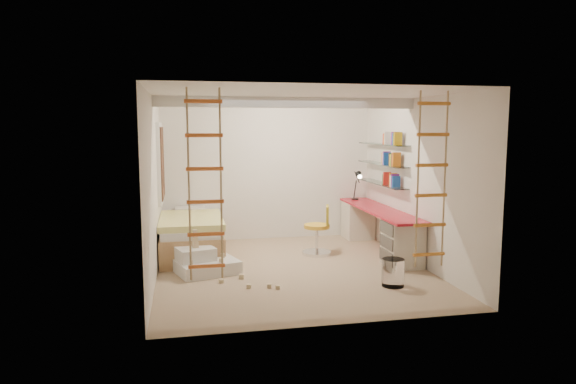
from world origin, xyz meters
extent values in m
plane|color=tan|center=(0.00, 0.00, 0.00)|extent=(4.50, 4.50, 0.00)
cube|color=white|center=(0.00, 0.30, 2.52)|extent=(4.00, 0.18, 0.16)
cube|color=white|center=(-1.97, 1.50, 1.55)|extent=(0.06, 1.15, 1.35)
cube|color=#4C2D1E|center=(-1.93, 1.50, 1.55)|extent=(0.02, 1.00, 1.20)
cylinder|color=white|center=(1.18, -1.08, 0.19)|extent=(0.30, 0.30, 0.38)
cube|color=red|center=(1.72, 0.83, 0.73)|extent=(0.55, 2.80, 0.04)
cube|color=beige|center=(1.72, 1.93, 0.35)|extent=(0.52, 0.55, 0.71)
cube|color=beige|center=(1.72, -0.17, 0.35)|extent=(0.52, 0.55, 0.71)
cube|color=#4C4742|center=(1.45, -0.17, 0.61)|extent=(0.02, 0.50, 0.18)
cube|color=#4C4742|center=(1.45, -0.17, 0.39)|extent=(0.02, 0.50, 0.18)
cube|color=#4C4742|center=(1.45, -0.17, 0.17)|extent=(0.02, 0.50, 0.18)
cube|color=white|center=(1.87, 1.13, 1.15)|extent=(0.25, 1.80, 0.01)
cube|color=white|center=(1.87, 1.13, 1.50)|extent=(0.25, 1.80, 0.01)
cube|color=white|center=(1.87, 1.13, 1.85)|extent=(0.25, 1.80, 0.01)
cube|color=#AD7F51|center=(-1.48, 1.23, 0.23)|extent=(1.00, 2.00, 0.45)
cube|color=white|center=(-1.48, 1.23, 0.51)|extent=(0.95, 1.95, 0.12)
cube|color=yellow|center=(-1.48, 1.08, 0.62)|extent=(1.02, 1.60, 0.10)
cube|color=white|center=(-1.48, 2.03, 0.63)|extent=(0.55, 0.35, 0.12)
cylinder|color=black|center=(1.67, 1.98, 0.76)|extent=(0.14, 0.14, 0.02)
cylinder|color=black|center=(1.67, 1.98, 0.95)|extent=(0.02, 0.15, 0.36)
cylinder|color=black|center=(1.67, 1.88, 1.20)|extent=(0.02, 0.27, 0.20)
cone|color=black|center=(1.67, 1.76, 1.25)|extent=(0.12, 0.14, 0.15)
cylinder|color=#FFEABF|center=(1.67, 1.72, 1.22)|extent=(0.08, 0.04, 0.08)
cylinder|color=gold|center=(0.60, 0.82, 0.49)|extent=(0.53, 0.53, 0.06)
cube|color=gold|center=(0.77, 0.77, 0.68)|extent=(0.13, 0.33, 0.31)
cylinder|color=silver|center=(0.60, 0.82, 0.27)|extent=(0.06, 0.06, 0.43)
cylinder|color=silver|center=(0.60, 0.82, 0.03)|extent=(0.61, 0.61, 0.05)
cube|color=silver|center=(-1.27, 0.07, 0.10)|extent=(1.02, 0.89, 0.19)
cube|color=silver|center=(-1.44, 0.11, 0.29)|extent=(0.63, 0.57, 0.19)
cube|color=#CCB284|center=(-1.44, 0.11, 0.42)|extent=(0.10, 0.10, 0.08)
cube|color=#CCB284|center=(-1.44, 0.11, 0.50)|extent=(0.09, 0.09, 0.07)
cube|color=#CCB284|center=(-1.44, 0.11, 0.59)|extent=(0.08, 0.08, 0.12)
cube|color=#CCB284|center=(-1.07, -0.08, 0.22)|extent=(0.06, 0.06, 0.06)
cube|color=#CCB284|center=(-1.03, 0.19, 0.22)|extent=(0.06, 0.06, 0.06)
cube|color=#CCB284|center=(-1.51, -0.11, 0.22)|extent=(0.06, 0.06, 0.06)
cube|color=#CCB284|center=(-0.81, -0.34, 0.04)|extent=(0.07, 0.07, 0.07)
cube|color=#CCB284|center=(-1.11, -0.49, 0.04)|extent=(0.07, 0.07, 0.07)
cube|color=#CCB284|center=(-0.39, -0.91, 0.04)|extent=(0.07, 0.07, 0.07)
cube|color=#CCB284|center=(-0.49, -0.83, 0.04)|extent=(0.07, 0.07, 0.07)
cube|color=#CCB284|center=(-0.76, -0.79, 0.04)|extent=(0.07, 0.07, 0.07)
cube|color=#194CA5|center=(1.87, 1.13, 1.27)|extent=(0.14, 0.46, 0.22)
cube|color=#8C1E7F|center=(1.87, 1.13, 1.62)|extent=(0.14, 0.64, 0.22)
cube|color=white|center=(1.87, 1.13, 1.97)|extent=(0.14, 0.52, 0.22)
camera|label=1|loc=(-1.57, -7.43, 2.16)|focal=32.00mm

